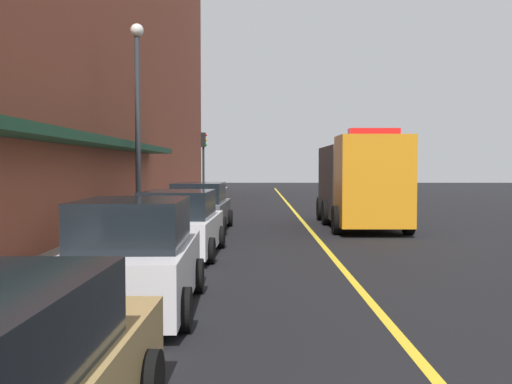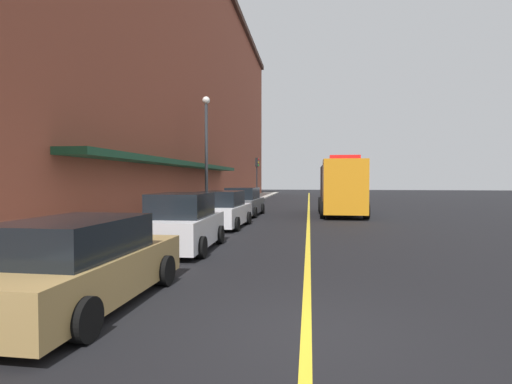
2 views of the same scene
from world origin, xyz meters
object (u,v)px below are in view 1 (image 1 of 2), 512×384
(street_lamp_left, at_px, (138,105))
(traffic_light_near, at_px, (204,153))
(parked_car_3, at_px, (200,208))
(parked_car_2, at_px, (180,225))
(parked_car_1, at_px, (135,259))
(parking_meter_0, at_px, (92,229))
(utility_truck, at_px, (360,182))

(street_lamp_left, relative_size, traffic_light_near, 1.61)
(parked_car_3, bearing_deg, parked_car_2, -177.87)
(parked_car_1, bearing_deg, street_lamp_left, 9.41)
(parked_car_1, height_order, parking_meter_0, parked_car_1)
(parked_car_2, height_order, parked_car_3, parked_car_3)
(parked_car_1, relative_size, parking_meter_0, 3.21)
(parking_meter_0, bearing_deg, parked_car_3, 82.21)
(parking_meter_0, bearing_deg, traffic_light_near, 89.86)
(parking_meter_0, bearing_deg, street_lamp_left, 94.34)
(utility_truck, bearing_deg, traffic_light_near, -153.03)
(utility_truck, height_order, traffic_light_near, traffic_light_near)
(parked_car_3, xyz_separation_m, traffic_light_near, (-1.25, 15.96, 2.33))
(parked_car_1, xyz_separation_m, parked_car_3, (-0.08, 12.16, -0.03))
(parked_car_2, relative_size, parking_meter_0, 3.38)
(parked_car_3, relative_size, parking_meter_0, 3.70)
(parked_car_2, bearing_deg, street_lamp_left, 25.69)
(parked_car_1, distance_m, street_lamp_left, 11.25)
(parked_car_3, height_order, street_lamp_left, street_lamp_left)
(parked_car_2, relative_size, parked_car_3, 0.91)
(parked_car_3, distance_m, street_lamp_left, 4.39)
(parked_car_2, height_order, traffic_light_near, traffic_light_near)
(parked_car_1, distance_m, traffic_light_near, 28.25)
(parked_car_1, bearing_deg, traffic_light_near, 1.37)
(parked_car_3, relative_size, utility_truck, 0.64)
(parked_car_2, xyz_separation_m, parking_meter_0, (-1.35, -3.48, 0.26))
(parking_meter_0, distance_m, street_lamp_left, 8.61)
(parked_car_1, distance_m, parked_car_2, 6.06)
(parked_car_1, xyz_separation_m, utility_truck, (6.00, 13.58, 0.88))
(parked_car_1, relative_size, parked_car_3, 0.87)
(utility_truck, xyz_separation_m, traffic_light_near, (-7.33, 14.54, 1.43))
(parked_car_1, height_order, parked_car_2, parked_car_1)
(parked_car_1, height_order, utility_truck, utility_truck)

